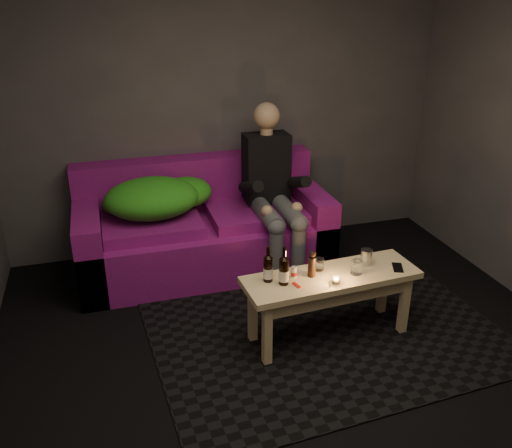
{
  "coord_description": "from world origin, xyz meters",
  "views": [
    {
      "loc": [
        -1.1,
        -2.45,
        2.3
      ],
      "look_at": [
        -0.0,
        1.29,
        0.58
      ],
      "focal_mm": 38.0,
      "sensor_mm": 36.0,
      "label": 1
    }
  ],
  "objects_px": {
    "beer_bottle_a": "(268,268)",
    "steel_cup": "(366,257)",
    "sofa": "(203,231)",
    "person": "(272,188)",
    "beer_bottle_b": "(284,271)",
    "coffee_table": "(331,286)"
  },
  "relations": [
    {
      "from": "person",
      "to": "beer_bottle_a",
      "type": "distance_m",
      "value": 1.18
    },
    {
      "from": "beer_bottle_a",
      "to": "steel_cup",
      "type": "height_order",
      "value": "beer_bottle_a"
    },
    {
      "from": "person",
      "to": "sofa",
      "type": "bearing_deg",
      "value": 163.29
    },
    {
      "from": "beer_bottle_a",
      "to": "steel_cup",
      "type": "xyz_separation_m",
      "value": [
        0.73,
        0.03,
        -0.04
      ]
    },
    {
      "from": "person",
      "to": "beer_bottle_a",
      "type": "relative_size",
      "value": 5.58
    },
    {
      "from": "beer_bottle_a",
      "to": "coffee_table",
      "type": "bearing_deg",
      "value": -5.46
    },
    {
      "from": "sofa",
      "to": "beer_bottle_a",
      "type": "xyz_separation_m",
      "value": [
        0.19,
        -1.28,
        0.26
      ]
    },
    {
      "from": "sofa",
      "to": "steel_cup",
      "type": "bearing_deg",
      "value": -53.49
    },
    {
      "from": "sofa",
      "to": "beer_bottle_b",
      "type": "bearing_deg",
      "value": -78.26
    },
    {
      "from": "person",
      "to": "steel_cup",
      "type": "xyz_separation_m",
      "value": [
        0.35,
        -1.08,
        -0.18
      ]
    },
    {
      "from": "sofa",
      "to": "person",
      "type": "distance_m",
      "value": 0.72
    },
    {
      "from": "steel_cup",
      "to": "person",
      "type": "bearing_deg",
      "value": 107.91
    },
    {
      "from": "sofa",
      "to": "coffee_table",
      "type": "xyz_separation_m",
      "value": [
        0.63,
        -1.32,
        0.08
      ]
    },
    {
      "from": "person",
      "to": "beer_bottle_b",
      "type": "height_order",
      "value": "person"
    },
    {
      "from": "sofa",
      "to": "beer_bottle_b",
      "type": "relative_size",
      "value": 7.94
    },
    {
      "from": "person",
      "to": "beer_bottle_b",
      "type": "relative_size",
      "value": 5.3
    },
    {
      "from": "beer_bottle_a",
      "to": "sofa",
      "type": "bearing_deg",
      "value": 98.55
    },
    {
      "from": "coffee_table",
      "to": "beer_bottle_a",
      "type": "relative_size",
      "value": 4.89
    },
    {
      "from": "coffee_table",
      "to": "beer_bottle_b",
      "type": "distance_m",
      "value": 0.4
    },
    {
      "from": "person",
      "to": "steel_cup",
      "type": "distance_m",
      "value": 1.14
    },
    {
      "from": "sofa",
      "to": "steel_cup",
      "type": "relative_size",
      "value": 18.77
    },
    {
      "from": "person",
      "to": "beer_bottle_a",
      "type": "height_order",
      "value": "person"
    }
  ]
}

